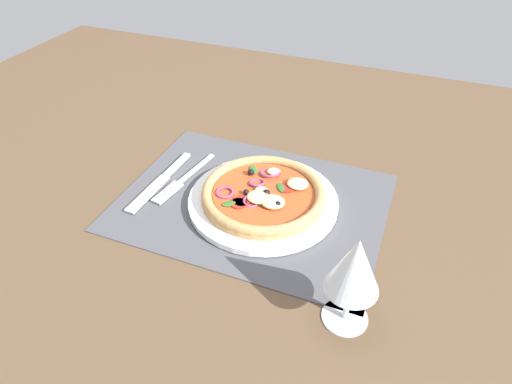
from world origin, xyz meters
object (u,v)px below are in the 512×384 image
Objects in this scene: pizza at (264,193)px; fork at (183,180)px; plate at (264,200)px; knife at (160,182)px; wine_glass at (355,268)px.

pizza reaches higher than fork.
plate reaches higher than knife.
pizza is 1.48× the size of wine_glass.
fork is 41.79cm from wine_glass.
fork is at bearing -0.87° from pizza.
knife is 1.35× the size of wine_glass.
wine_glass reaches higher than knife.
pizza reaches higher than plate.
plate is 1.49× the size of fork.
plate is 1.66cm from pizza.
wine_glass is (-19.17, 18.80, 9.13)cm from plate.
pizza reaches higher than knife.
plate is 1.81× the size of wine_glass.
fork is 1.21× the size of wine_glass.
pizza is 1.10× the size of knife.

